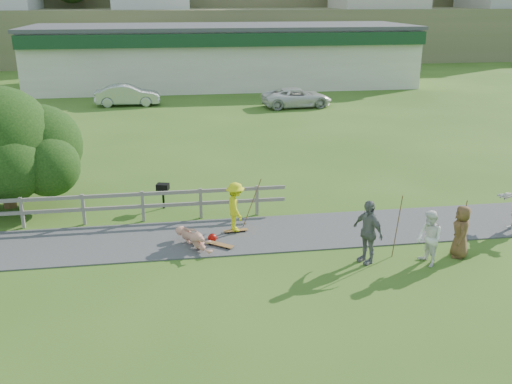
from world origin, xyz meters
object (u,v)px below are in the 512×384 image
Objects in this scene: spectator_a at (429,239)px; spectator_b at (368,232)px; car_silver at (128,95)px; tree at (4,162)px; skater_rider at (236,210)px; skater_fallen at (194,238)px; bbq at (163,196)px; spectator_c at (461,232)px; car_white at (297,97)px.

spectator_b is (-1.70, 0.45, 0.13)m from spectator_a.
car_silver is 20.77m from tree.
skater_fallen is at bearing 117.41° from skater_rider.
spectator_b is 28.25m from car_silver.
bbq is (5.65, -1.00, -1.28)m from tree.
car_white is (0.55, 24.63, -0.13)m from spectator_c.
spectator_b is at bearing -29.26° from tree.
spectator_a reaches higher than car_white.
car_silver is (-8.39, 26.97, -0.22)m from spectator_b.
spectator_c is 0.27× the size of tree.
car_silver reaches higher than bbq.
skater_rider is at bearing -24.95° from tree.
spectator_c is at bearing -156.74° from car_silver.
tree reaches higher than spectator_a.
spectator_a is at bearing -127.98° from skater_rider.
spectator_a is 14.98m from tree.
skater_fallen is 24.27m from car_white.
skater_rider reaches higher than car_silver.
spectator_b is 0.32× the size of tree.
skater_rider is 0.33× the size of car_white.
skater_rider reaches higher than spectator_c.
skater_fallen is (-1.43, -0.96, -0.50)m from skater_rider.
bbq is at bearing 148.88° from car_white.
car_silver is at bearing -136.01° from spectator_c.
skater_rider is 8.88m from tree.
skater_rider is at bearing 5.55° from skater_fallen.
spectator_c is at bearing -120.28° from skater_rider.
car_silver is at bearing 81.22° from tree.
skater_rider is 3.62m from bbq.
skater_rider is 0.27× the size of tree.
tree is at bearing 116.07° from skater_fallen.
spectator_c reaches higher than car_white.
spectator_a reaches higher than skater_fallen.
spectator_a reaches higher than spectator_c.
spectator_c is 15.88m from tree.
car_white reaches higher than bbq.
skater_rider is at bearing -168.05° from car_silver.
car_white is at bearing 50.34° from tree.
spectator_c is (6.42, -2.82, -0.01)m from skater_rider.
spectator_a is (5.24, -3.20, 0.01)m from skater_rider.
bbq is (-7.60, 5.93, -0.36)m from spectator_a.
car_silver is (-3.41, 25.19, 0.43)m from skater_fallen.
bbq is (2.49, -21.50, -0.27)m from car_silver.
spectator_b is 13.27m from tree.
car_white is at bearing -159.91° from spectator_c.
skater_rider is 0.36× the size of car_silver.
tree is at bearing -144.11° from spectator_b.
spectator_a is at bearing -46.97° from skater_fallen.
skater_rider is at bearing -152.62° from spectator_b.
spectator_b is 0.42× the size of car_silver.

